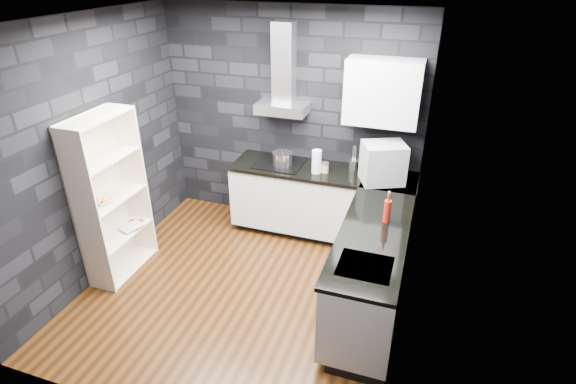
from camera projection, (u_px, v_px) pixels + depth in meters
The scene contains 28 objects.
ground at pixel (244, 288), 4.80m from camera, with size 3.20×3.20×0.00m, color #47250D.
ceiling at pixel (228, 20), 3.54m from camera, with size 3.20×3.20×0.00m, color silver.
wall_back at pixel (291, 121), 5.53m from camera, with size 3.20×0.05×2.70m, color black.
wall_front at pixel (130, 281), 2.80m from camera, with size 3.20×0.05×2.70m, color black.
wall_left at pixel (93, 153), 4.62m from camera, with size 0.05×3.20×2.70m, color black.
wall_right at pixel (417, 201), 3.71m from camera, with size 0.05×3.20×2.70m, color black.
toekick_back at pixel (321, 228), 5.76m from camera, with size 2.18×0.50×0.10m, color black.
toekick_right at pixel (371, 306), 4.48m from camera, with size 0.50×1.78×0.10m, color black.
counter_back_cab at pixel (321, 201), 5.52m from camera, with size 2.20×0.60×0.76m, color silver.
counter_right_cab at pixel (370, 271), 4.29m from camera, with size 0.60×1.80×0.76m, color silver.
counter_back_top at pixel (322, 172), 5.33m from camera, with size 2.20×0.62×0.04m, color black.
counter_right_top at pixel (373, 236), 4.11m from camera, with size 0.62×1.80×0.04m, color black.
counter_corner_top at pixel (391, 181), 5.11m from camera, with size 0.62×0.62×0.04m, color black.
hood_body at pixel (282, 108), 5.28m from camera, with size 0.60×0.34×0.12m, color silver.
hood_chimney at pixel (284, 63), 5.10m from camera, with size 0.24×0.20×0.90m, color silver.
upper_cabinet at pixel (383, 92), 4.82m from camera, with size 0.80×0.35×0.70m, color silver.
cooktop at pixel (279, 163), 5.48m from camera, with size 0.58×0.50×0.01m, color black.
sink_rim at pixel (365, 266), 3.68m from camera, with size 0.44×0.40×0.01m, color silver.
pot at pixel (283, 159), 5.40m from camera, with size 0.24×0.24×0.14m, color silver.
glass_vase at pixel (317, 162), 5.19m from camera, with size 0.11×0.11×0.28m, color white.
storage_jar at pixel (325, 168), 5.24m from camera, with size 0.09×0.09×0.11m, color tan.
utensil_crock at pixel (353, 165), 5.27m from camera, with size 0.10×0.10×0.13m, color silver.
appliance_garage at pixel (383, 163), 4.95m from camera, with size 0.45×0.35×0.45m, color #9FA2A6.
red_bottle at pixel (387, 211), 4.23m from camera, with size 0.07×0.07×0.23m, color #9B1C0E.
bookshelf at pixel (111, 198), 4.70m from camera, with size 0.34×0.80×1.80m, color #F6E6CB.
fruit_bowl at pixel (103, 201), 4.57m from camera, with size 0.19×0.19×0.05m, color white.
book_red at pixel (125, 217), 4.99m from camera, with size 0.16×0.02×0.22m, color maroon.
book_second at pixel (125, 216), 4.98m from camera, with size 0.17×0.02×0.24m, color #B2B2B2.
Camera 1 is at (1.64, -3.42, 3.15)m, focal length 28.00 mm.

